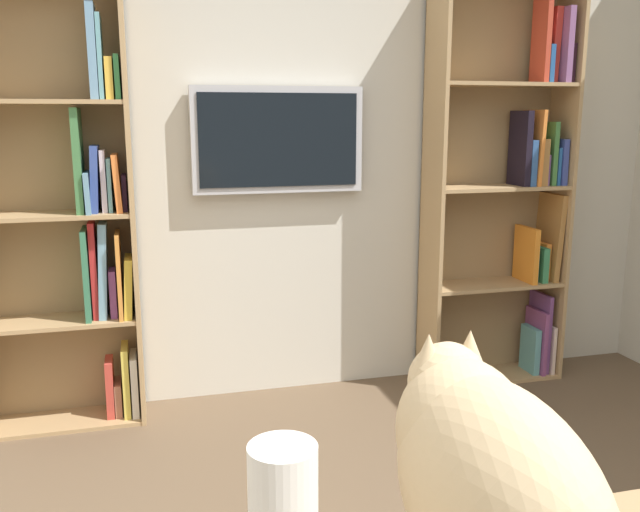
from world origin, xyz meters
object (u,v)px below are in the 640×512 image
at_px(bookshelf_right, 70,221).
at_px(wall_mounted_tv, 278,140).
at_px(bookshelf_left, 511,189).
at_px(cat, 484,473).

relative_size(bookshelf_right, wall_mounted_tv, 2.35).
bearing_deg(bookshelf_left, cat, 58.89).
distance_m(wall_mounted_tv, cat, 2.61).
bearing_deg(wall_mounted_tv, cat, 85.98).
bearing_deg(bookshelf_right, wall_mounted_tv, -175.54).
height_order(bookshelf_left, wall_mounted_tv, bookshelf_left).
bearing_deg(bookshelf_left, wall_mounted_tv, -3.54).
relative_size(wall_mounted_tv, cat, 1.35).
xyz_separation_m(bookshelf_right, cat, (-0.86, 2.48, -0.08)).
bearing_deg(bookshelf_right, bookshelf_left, 179.98).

